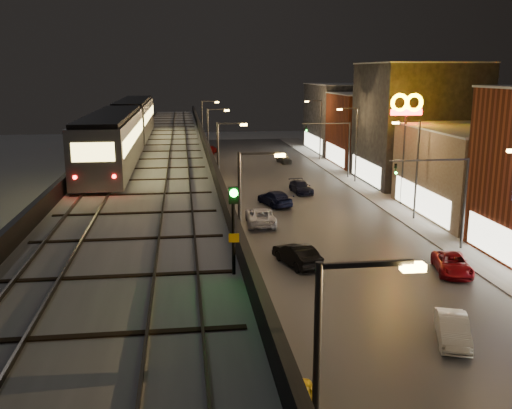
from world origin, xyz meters
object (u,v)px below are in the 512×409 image
car_onc_white (301,188)px  car_onc_silver (453,330)px  rail_signal (234,213)px  car_mid_dark (275,199)px  subway_train (126,127)px  car_taxi (296,404)px  car_mid_silver (260,217)px  car_near_white (297,256)px  car_onc_red (284,159)px  car_onc_dark (452,265)px  car_far_white (210,150)px

car_onc_white → car_onc_silver: bearing=-95.3°
rail_signal → car_mid_dark: 38.73m
subway_train → car_taxi: subway_train is taller
car_mid_silver → subway_train: bearing=-11.7°
car_near_white → car_onc_white: 24.18m
car_mid_dark → car_onc_red: size_ratio=1.37×
car_onc_dark → car_onc_red: (-2.84, 47.50, -0.00)m
car_far_white → car_taxi: bearing=105.2°
car_onc_white → car_onc_red: size_ratio=1.23×
car_near_white → car_onc_dark: size_ratio=1.02×
subway_train → car_onc_red: (19.56, 30.66, -7.84)m
car_near_white → car_onc_white: car_near_white is taller
rail_signal → car_near_white: size_ratio=0.64×
car_mid_silver → car_far_white: car_mid_silver is taller
subway_train → car_near_white: 20.26m
car_taxi → car_mid_silver: bearing=-86.4°
rail_signal → car_onc_silver: size_ratio=0.73×
car_taxi → car_onc_red: 63.15m
car_onc_dark → car_onc_white: size_ratio=1.00×
car_far_white → car_onc_silver: car_far_white is taller
car_far_white → car_onc_red: (10.20, -11.02, -0.07)m
car_near_white → car_onc_silver: car_near_white is taller
car_onc_red → subway_train: bearing=-131.6°
car_mid_silver → car_mid_dark: 7.38m
car_mid_silver → rail_signal: bearing=83.1°
car_mid_dark → car_onc_silver: car_mid_dark is taller
car_near_white → car_mid_dark: bearing=-111.6°
car_mid_dark → car_onc_white: (3.82, 5.54, -0.08)m
car_far_white → car_onc_red: 15.02m
car_onc_dark → car_onc_red: 47.59m
subway_train → car_mid_silver: (11.43, -2.90, -7.74)m
car_near_white → car_onc_dark: 10.34m
car_taxi → car_far_white: (0.48, 73.26, 0.02)m
rail_signal → car_near_white: 21.54m
rail_signal → car_onc_silver: bearing=30.9°
car_near_white → car_onc_silver: size_ratio=1.14×
car_mid_dark → subway_train: bearing=0.1°
car_near_white → rail_signal: bearing=55.3°
car_mid_dark → car_onc_red: (5.69, 26.60, -0.11)m
car_far_white → car_mid_silver: bearing=108.2°
rail_signal → car_onc_red: rail_signal is taller
car_onc_dark → car_mid_dark: bearing=126.0°
car_far_white → car_onc_dark: (13.04, -58.53, -0.07)m
rail_signal → car_mid_silver: size_ratio=0.56×
car_mid_dark → car_onc_dark: size_ratio=1.11×
car_onc_dark → car_mid_silver: bearing=142.0°
car_onc_dark → car_near_white: bearing=177.8°
car_near_white → car_mid_dark: (1.41, 18.07, -0.03)m
car_mid_dark → car_onc_silver: 30.57m
car_onc_silver → car_onc_white: size_ratio=0.89×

